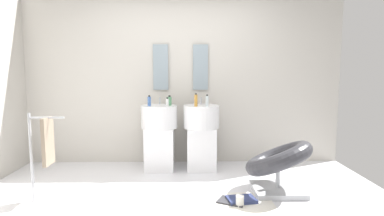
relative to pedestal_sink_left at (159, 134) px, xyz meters
The scene contains 17 objects.
ground_plane 1.37m from the pedestal_sink_left, 76.57° to the right, with size 4.80×3.60×0.04m, color silver.
rear_partition 0.95m from the pedestal_sink_left, 54.58° to the left, with size 4.80×0.10×2.60m, color beige.
pedestal_sink_left is the anchor object (origin of this frame).
pedestal_sink_right 0.59m from the pedestal_sink_left, ahead, with size 0.50×0.50×1.01m.
vanity_mirror_left 1.00m from the pedestal_sink_left, 90.00° to the left, with size 0.22×0.03×0.67m, color #8C9EA8.
vanity_mirror_right 1.16m from the pedestal_sink_left, 30.30° to the left, with size 0.22×0.03×0.67m, color #8C9EA8.
lounge_chair 1.68m from the pedestal_sink_left, 32.26° to the right, with size 1.07×1.07×0.65m.
towel_rack 1.56m from the pedestal_sink_left, 134.97° to the right, with size 0.37×0.22×0.95m.
area_rug 1.56m from the pedestal_sink_left, 56.57° to the right, with size 0.94×0.63×0.01m, color white.
magazine_charcoal 1.53m from the pedestal_sink_left, 53.89° to the right, with size 0.28×0.20×0.02m, color #38383D.
magazine_navy 1.57m from the pedestal_sink_left, 50.23° to the right, with size 0.30×0.21×0.03m, color navy.
coffee_mug 1.63m from the pedestal_sink_left, 54.08° to the right, with size 0.08×0.08×0.11m, color white.
soap_bottle_green 0.49m from the pedestal_sink_left, ahead, with size 0.06×0.06×0.14m.
soap_bottle_amber 0.72m from the pedestal_sink_left, 15.71° to the right, with size 0.04×0.04×0.18m.
soap_bottle_blue 0.50m from the pedestal_sink_left, 148.33° to the right, with size 0.05×0.05×0.15m.
soap_bottle_clear 0.82m from the pedestal_sink_left, ahead, with size 0.04×0.04×0.16m.
soap_bottle_white 0.49m from the pedestal_sink_left, 44.17° to the right, with size 0.04×0.04×0.12m.
Camera 1 is at (0.08, -3.07, 1.36)m, focal length 29.11 mm.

